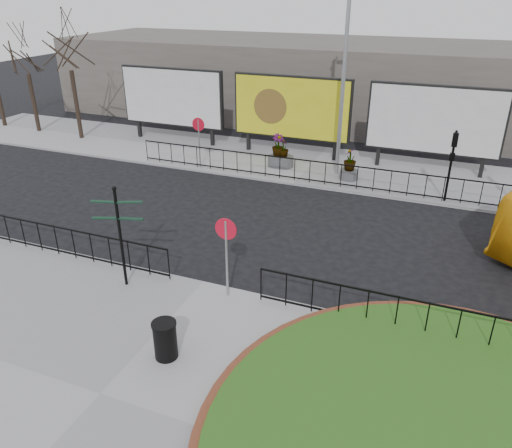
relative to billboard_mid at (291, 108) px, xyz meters
The scene contains 21 objects.
ground 13.31m from the billboard_mid, 83.40° to the right, with size 90.00×90.00×0.00m, color black.
pavement_near 18.21m from the billboard_mid, 85.23° to the right, with size 30.00×10.00×0.12m, color gray.
pavement_far 3.10m from the billboard_mid, 32.94° to the right, with size 44.00×6.00×0.12m, color gray.
railing_near_left 14.15m from the billboard_mid, 108.73° to the right, with size 10.00×0.10×1.10m, color black, non-canonical shape.
railing_near_right 15.62m from the billboard_mid, 58.92° to the right, with size 9.00×0.10×1.10m, color black, non-canonical shape.
railing_far 4.84m from the billboard_mid, 55.75° to the right, with size 18.00×0.10×1.10m, color black, non-canonical shape.
speed_sign_far 5.04m from the billboard_mid, 134.46° to the right, with size 0.64×0.07×2.47m.
speed_sign_near 13.62m from the billboard_mid, 79.41° to the right, with size 0.64×0.07×2.47m.
billboard_left 7.00m from the billboard_mid, behind, with size 6.20×0.31×4.10m.
billboard_mid is the anchor object (origin of this frame).
billboard_right 7.00m from the billboard_mid, ahead, with size 6.20×0.31×4.10m.
lamp_post 4.23m from the billboard_mid, 33.25° to the right, with size 0.74×0.18×9.23m.
signal_pole_a 8.80m from the billboard_mid, 24.42° to the right, with size 0.22×0.26×3.00m.
tree_left 12.63m from the billboard_mid, behind, with size 2.00×2.00×7.00m, color #2D2119, non-canonical shape.
tree_mid 16.05m from the billboard_mid, behind, with size 2.00×2.00×6.20m, color #2D2119, non-canonical shape.
building_backdrop 9.15m from the billboard_mid, 80.57° to the left, with size 40.00×10.00×5.00m, color #5B544F.
fingerpost_sign 13.99m from the billboard_mid, 92.45° to the right, with size 1.47×0.68×3.18m.
litter_bin 16.62m from the billboard_mid, 82.22° to the right, with size 0.60×0.60×1.00m.
planter_a 2.70m from the billboard_mid, 90.00° to the right, with size 0.98×0.98×1.61m.
planter_b 2.84m from the billboard_mid, 81.35° to the right, with size 1.00×1.00×1.38m.
planter_c 4.84m from the billboard_mid, 34.23° to the right, with size 0.84×0.84×1.49m.
Camera 1 is at (6.30, -11.45, 8.31)m, focal length 35.00 mm.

